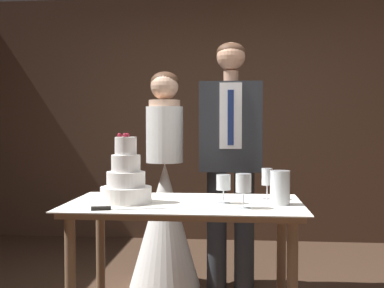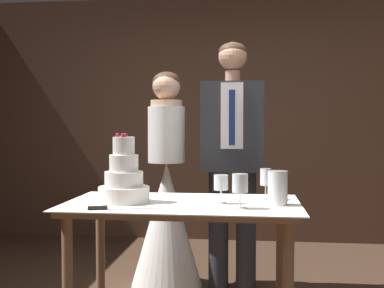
{
  "view_description": "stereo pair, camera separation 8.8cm",
  "coord_description": "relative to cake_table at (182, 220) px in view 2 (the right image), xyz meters",
  "views": [
    {
      "loc": [
        0.22,
        -2.65,
        1.22
      ],
      "look_at": [
        -0.06,
        0.49,
        1.1
      ],
      "focal_mm": 45.0,
      "sensor_mm": 36.0,
      "label": 1
    },
    {
      "loc": [
        0.3,
        -2.64,
        1.22
      ],
      "look_at": [
        -0.06,
        0.49,
        1.1
      ],
      "focal_mm": 45.0,
      "sensor_mm": 36.0,
      "label": 2
    }
  ],
  "objects": [
    {
      "name": "wine_glass_near",
      "position": [
        0.33,
        -0.17,
        0.23
      ],
      "size": [
        0.08,
        0.08,
        0.18
      ],
      "color": "silver",
      "rests_on": "cake_table"
    },
    {
      "name": "hurricane_candle",
      "position": [
        0.53,
        -0.03,
        0.19
      ],
      "size": [
        0.11,
        0.11,
        0.19
      ],
      "color": "silver",
      "rests_on": "cake_table"
    },
    {
      "name": "cake_knife",
      "position": [
        -0.33,
        -0.27,
        0.11
      ],
      "size": [
        0.39,
        0.12,
        0.02
      ],
      "rotation": [
        0.0,
        0.0,
        0.26
      ],
      "color": "silver",
      "rests_on": "cake_table"
    },
    {
      "name": "bride",
      "position": [
        -0.25,
        0.93,
        -0.09
      ],
      "size": [
        0.54,
        0.54,
        1.63
      ],
      "color": "white",
      "rests_on": "ground_plane"
    },
    {
      "name": "groom",
      "position": [
        0.25,
        0.93,
        0.36
      ],
      "size": [
        0.46,
        0.25,
        1.84
      ],
      "color": "#282B30",
      "rests_on": "ground_plane"
    },
    {
      "name": "wine_glass_middle",
      "position": [
        0.22,
        -0.02,
        0.22
      ],
      "size": [
        0.08,
        0.08,
        0.16
      ],
      "color": "silver",
      "rests_on": "cake_table"
    },
    {
      "name": "wall_back",
      "position": [
        0.06,
        2.51,
        0.6
      ],
      "size": [
        5.44,
        0.12,
        2.59
      ],
      "primitive_type": "cube",
      "color": "#513828",
      "rests_on": "ground_plane"
    },
    {
      "name": "tiered_cake",
      "position": [
        -0.33,
        -0.04,
        0.23
      ],
      "size": [
        0.29,
        0.29,
        0.39
      ],
      "color": "white",
      "rests_on": "cake_table"
    },
    {
      "name": "wine_glass_far",
      "position": [
        0.47,
        0.15,
        0.23
      ],
      "size": [
        0.06,
        0.06,
        0.18
      ],
      "color": "silver",
      "rests_on": "cake_table"
    },
    {
      "name": "cake_table",
      "position": [
        0.0,
        0.0,
        0.0
      ],
      "size": [
        1.31,
        0.74,
        0.79
      ],
      "color": "#8E6B4C",
      "rests_on": "ground_plane"
    }
  ]
}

